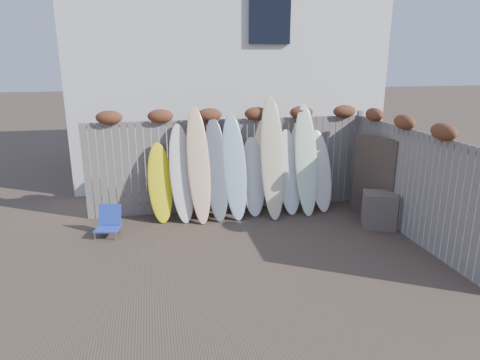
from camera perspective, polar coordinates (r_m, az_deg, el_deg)
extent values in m
plane|color=#493A2D|center=(7.38, 1.95, -10.02)|extent=(80.00, 80.00, 0.00)
cube|color=slate|center=(9.26, -1.53, 2.00)|extent=(6.00, 0.10, 2.00)
cube|color=slate|center=(10.20, 15.30, 3.04)|extent=(0.10, 0.10, 2.10)
ellipsoid|color=brown|center=(8.91, -17.06, 7.96)|extent=(0.52, 0.28, 0.28)
ellipsoid|color=brown|center=(8.87, -10.56, 8.36)|extent=(0.52, 0.28, 0.28)
ellipsoid|color=brown|center=(8.95, -4.08, 8.65)|extent=(0.52, 0.28, 0.28)
ellipsoid|color=brown|center=(9.14, 2.21, 8.83)|extent=(0.52, 0.28, 0.28)
ellipsoid|color=brown|center=(9.43, 8.18, 8.91)|extent=(0.52, 0.28, 0.28)
ellipsoid|color=brown|center=(9.82, 13.75, 8.89)|extent=(0.52, 0.28, 0.28)
cube|color=slate|center=(8.38, 22.01, -0.68)|extent=(0.10, 4.40, 2.00)
ellipsoid|color=brown|center=(7.58, 25.51, 5.82)|extent=(0.28, 0.56, 0.28)
ellipsoid|color=brown|center=(8.47, 21.07, 7.22)|extent=(0.28, 0.56, 0.28)
ellipsoid|color=brown|center=(9.40, 17.47, 8.32)|extent=(0.28, 0.56, 0.28)
cube|color=silver|center=(13.11, -2.73, 14.93)|extent=(8.00, 5.00, 6.00)
cube|color=black|center=(10.83, 4.00, 21.05)|extent=(1.00, 0.12, 1.30)
cube|color=#263EC1|center=(8.41, -17.25, -6.24)|extent=(0.49, 0.45, 0.03)
cube|color=#2342B0|center=(8.52, -16.97, -4.42)|extent=(0.44, 0.22, 0.39)
cylinder|color=#B3B5BB|center=(8.36, -18.80, -7.10)|extent=(0.03, 0.03, 0.16)
cylinder|color=silver|center=(8.64, -18.13, -6.29)|extent=(0.03, 0.03, 0.16)
cylinder|color=#BBBAC2|center=(8.24, -16.25, -7.21)|extent=(0.03, 0.03, 0.16)
cylinder|color=#9FA0A6|center=(8.52, -15.65, -6.38)|extent=(0.03, 0.03, 0.16)
cube|color=#463A34|center=(8.86, 18.07, -3.82)|extent=(0.74, 0.68, 0.71)
cube|color=brown|center=(9.24, 17.30, 0.30)|extent=(0.36, 1.11, 1.71)
ellipsoid|color=yellow|center=(8.82, -10.59, -0.37)|extent=(0.53, 0.61, 1.59)
ellipsoid|color=silver|center=(8.75, -7.78, 0.89)|extent=(0.55, 0.74, 1.96)
ellipsoid|color=#E7B989|center=(8.67, -5.54, 2.01)|extent=(0.51, 0.84, 2.31)
ellipsoid|color=#51555E|center=(8.76, -3.16, 1.42)|extent=(0.51, 0.75, 2.07)
ellipsoid|color=#83A6BB|center=(8.83, -0.74, 1.77)|extent=(0.54, 0.78, 2.14)
ellipsoid|color=white|center=(9.04, 1.78, 0.44)|extent=(0.52, 0.60, 1.63)
ellipsoid|color=beige|center=(8.89, 4.35, 2.99)|extent=(0.56, 0.90, 2.49)
ellipsoid|color=white|center=(9.20, 6.56, 1.07)|extent=(0.53, 0.65, 1.77)
ellipsoid|color=silver|center=(9.19, 8.80, 2.67)|extent=(0.54, 0.84, 2.30)
ellipsoid|color=white|center=(9.47, 10.66, 1.21)|extent=(0.57, 0.67, 1.73)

